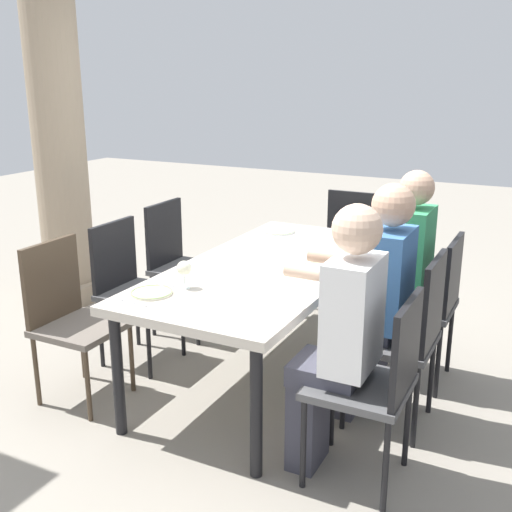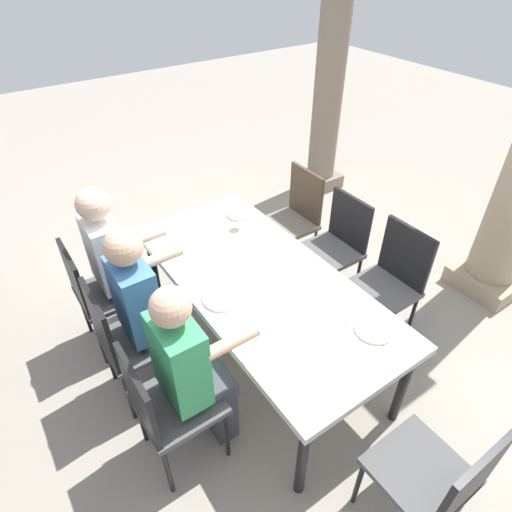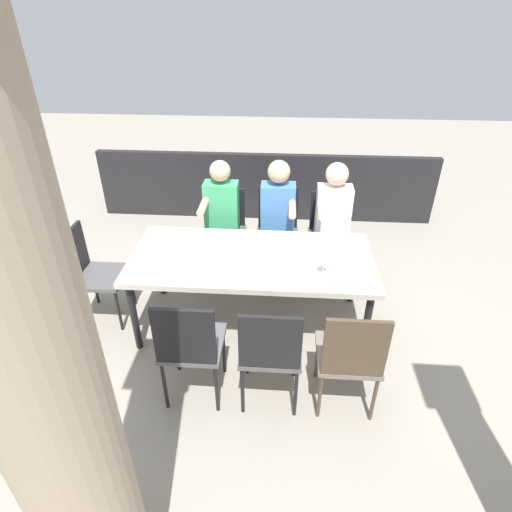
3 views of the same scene
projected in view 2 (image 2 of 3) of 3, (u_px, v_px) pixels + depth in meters
The scene contains 23 objects.
ground_plane at pixel (260, 351), 3.31m from camera, with size 16.00×16.00×0.00m, color gray.
dining_table at pixel (261, 286), 2.89m from camera, with size 2.08×0.96×0.73m.
chair_west_north at pixel (295, 214), 3.88m from camera, with size 0.44×0.44×0.93m.
chair_west_south at pixel (97, 290), 3.06m from camera, with size 0.44×0.44×0.92m.
chair_mid_north at pixel (337, 242), 3.51m from camera, with size 0.44×0.44×0.93m.
chair_mid_south at pixel (125, 337), 2.69m from camera, with size 0.44×0.44×0.96m.
chair_east_north at pixel (390, 279), 3.14m from camera, with size 0.44×0.44×0.95m.
chair_east_south at pixel (164, 403), 2.33m from camera, with size 0.44×0.44×0.92m.
chair_head_east at pixel (438, 478), 2.03m from camera, with size 0.44×0.44×0.92m.
diner_woman_green at pixel (147, 307), 2.68m from camera, with size 0.35×0.50×1.32m.
diner_man_white at pixel (118, 262), 3.04m from camera, with size 0.35×0.50×1.31m.
diner_guest_third at pixel (193, 369), 2.32m from camera, with size 0.34×0.49×1.31m.
stone_column_near at pixel (331, 68), 4.54m from camera, with size 0.42×0.42×2.84m.
plate_0 at pixel (239, 214), 3.49m from camera, with size 0.22×0.22×0.02m.
wine_glass_0 at pixel (240, 216), 3.28m from camera, with size 0.08×0.08×0.15m.
fork_0 at pixel (230, 207), 3.59m from camera, with size 0.02×0.17×0.01m, color silver.
spoon_0 at pixel (250, 223), 3.39m from camera, with size 0.02×0.17×0.01m, color silver.
plate_1 at pixel (222, 298), 2.70m from camera, with size 0.25×0.25×0.02m.
fork_1 at pixel (210, 285), 2.81m from camera, with size 0.02×0.17×0.01m, color silver.
spoon_1 at pixel (235, 312), 2.61m from camera, with size 0.02×0.17×0.01m, color silver.
plate_2 at pixel (374, 329), 2.50m from camera, with size 0.24×0.24×0.02m.
fork_2 at pixel (356, 314), 2.60m from camera, with size 0.02×0.17×0.01m, color silver.
spoon_2 at pixel (394, 346), 2.40m from camera, with size 0.02×0.17×0.01m, color silver.
Camera 2 is at (1.76, -1.25, 2.61)m, focal length 30.05 mm.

